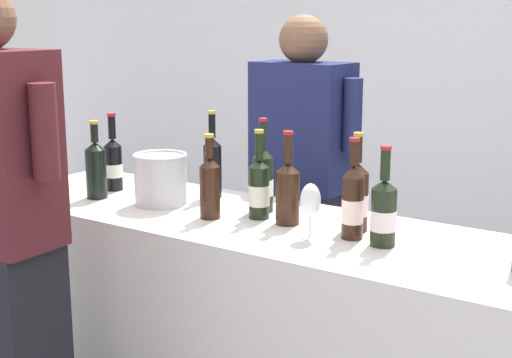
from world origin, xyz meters
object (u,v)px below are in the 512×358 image
(wine_bottle_7, at_px, (113,163))
(wine_bottle_4, at_px, (96,168))
(wine_bottle_3, at_px, (210,185))
(wine_bottle_10, at_px, (357,196))
(wine_bottle_0, at_px, (288,191))
(wine_bottle_2, at_px, (263,179))
(wine_bottle_1, at_px, (384,212))
(person_guest, at_px, (1,268))
(ice_bucket, at_px, (161,179))
(wine_bottle_5, at_px, (353,202))
(person_server, at_px, (301,205))
(wine_bottle_8, at_px, (212,165))
(wine_bottle_9, at_px, (259,188))
(wine_glass, at_px, (310,202))

(wine_bottle_7, bearing_deg, wine_bottle_4, -72.49)
(wine_bottle_3, bearing_deg, wine_bottle_10, 16.90)
(wine_bottle_0, bearing_deg, wine_bottle_2, 150.18)
(wine_bottle_2, bearing_deg, wine_bottle_1, -14.12)
(wine_bottle_1, xyz_separation_m, wine_bottle_2, (-0.55, 0.14, 0.01))
(wine_bottle_10, relative_size, person_guest, 0.19)
(wine_bottle_1, distance_m, ice_bucket, 0.93)
(wine_bottle_7, distance_m, ice_bucket, 0.33)
(wine_bottle_7, distance_m, person_guest, 0.81)
(wine_bottle_5, distance_m, person_server, 0.97)
(wine_bottle_7, height_order, wine_bottle_10, wine_bottle_10)
(wine_bottle_1, height_order, wine_bottle_2, wine_bottle_2)
(wine_bottle_8, distance_m, person_server, 0.59)
(wine_bottle_0, relative_size, wine_bottle_4, 1.06)
(wine_bottle_2, xyz_separation_m, person_server, (-0.18, 0.59, -0.25))
(wine_bottle_5, relative_size, wine_bottle_7, 1.03)
(wine_bottle_5, bearing_deg, wine_bottle_1, -7.30)
(wine_bottle_10, xyz_separation_m, person_guest, (-0.88, -0.78, -0.20))
(wine_bottle_3, relative_size, wine_bottle_7, 0.95)
(wine_bottle_8, relative_size, person_guest, 0.20)
(wine_bottle_0, relative_size, wine_bottle_9, 1.02)
(wine_bottle_5, bearing_deg, wine_bottle_7, 176.98)
(wine_bottle_9, xyz_separation_m, person_server, (-0.22, 0.67, -0.24))
(wine_bottle_8, xyz_separation_m, wine_bottle_9, (0.33, -0.16, -0.02))
(wine_bottle_7, distance_m, wine_glass, 1.04)
(wine_glass, relative_size, person_guest, 0.11)
(wine_glass, bearing_deg, wine_bottle_8, 156.06)
(wine_bottle_1, distance_m, wine_bottle_2, 0.57)
(wine_bottle_7, bearing_deg, wine_bottle_0, -2.17)
(wine_bottle_9, bearing_deg, wine_bottle_10, 8.66)
(wine_bottle_5, height_order, person_server, person_server)
(person_server, bearing_deg, wine_bottle_10, -46.75)
(wine_bottle_7, relative_size, person_server, 0.19)
(wine_bottle_3, xyz_separation_m, person_guest, (-0.37, -0.63, -0.20))
(wine_bottle_3, relative_size, wine_bottle_8, 0.88)
(wine_bottle_10, relative_size, wine_glass, 1.83)
(wine_bottle_2, distance_m, wine_bottle_10, 0.40)
(wine_bottle_2, distance_m, person_guest, 0.96)
(wine_bottle_0, bearing_deg, wine_bottle_3, -161.61)
(wine_glass, relative_size, ice_bucket, 0.88)
(wine_bottle_9, height_order, wine_glass, wine_bottle_9)
(wine_bottle_3, bearing_deg, wine_bottle_9, 34.16)
(wine_bottle_1, distance_m, person_server, 1.06)
(wine_bottle_4, xyz_separation_m, ice_bucket, (0.28, 0.07, -0.02))
(wine_bottle_5, bearing_deg, wine_bottle_4, -175.86)
(ice_bucket, bearing_deg, person_server, 74.21)
(wine_bottle_1, relative_size, ice_bucket, 1.54)
(wine_bottle_4, xyz_separation_m, wine_bottle_5, (1.10, 0.08, 0.00))
(wine_bottle_0, distance_m, wine_bottle_9, 0.13)
(wine_bottle_4, distance_m, person_server, 0.96)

